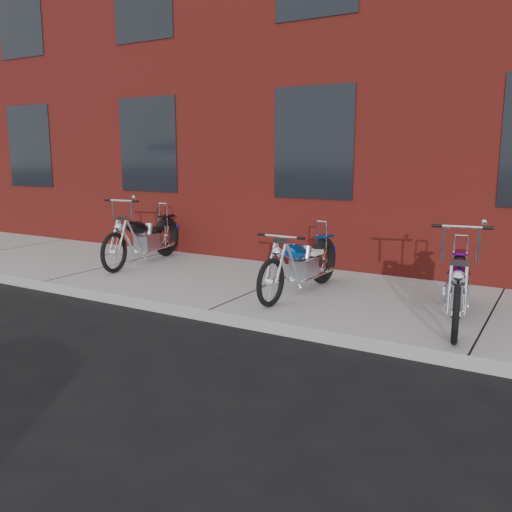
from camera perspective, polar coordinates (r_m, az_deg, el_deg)
The scene contains 6 objects.
ground at distance 6.69m, azimuth -5.04°, elevation -6.94°, with size 120.00×120.00×0.00m, color black.
sidewalk at distance 7.90m, azimuth 1.25°, elevation -3.60°, with size 22.00×3.00×0.15m, color gray.
building_brick at distance 13.85m, azimuth 15.22°, elevation 18.53°, with size 22.00×10.00×8.00m, color maroon.
chopper_purple at distance 6.49m, azimuth 20.47°, elevation -3.32°, with size 0.57×2.07×1.17m.
chopper_blue at distance 7.37m, azimuth 4.80°, elevation -1.01°, with size 0.52×2.13×0.92m.
chopper_third at distance 9.59m, azimuth -11.70°, elevation 1.68°, with size 0.59×2.26×1.15m.
Camera 1 is at (3.71, -5.19, 2.02)m, focal length 38.00 mm.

